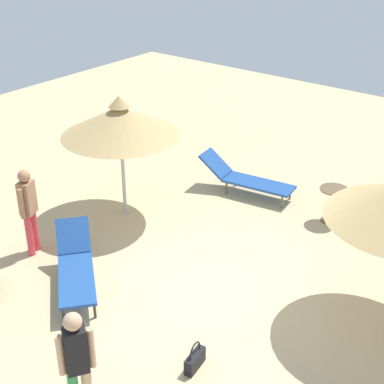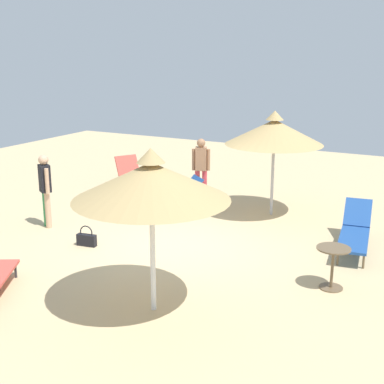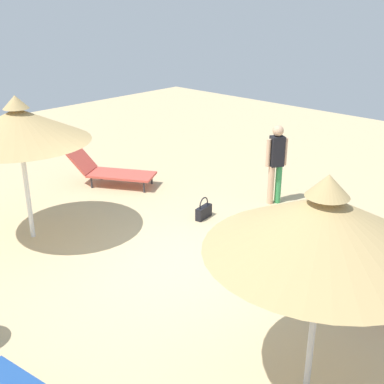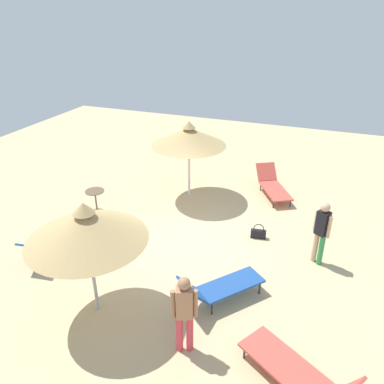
% 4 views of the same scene
% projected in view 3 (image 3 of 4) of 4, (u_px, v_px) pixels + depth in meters
% --- Properties ---
extents(ground, '(24.00, 24.00, 0.10)m').
position_uv_depth(ground, '(178.00, 267.00, 8.05)').
color(ground, tan).
extents(parasol_umbrella_edge, '(2.35, 2.35, 2.56)m').
position_uv_depth(parasol_umbrella_edge, '(324.00, 224.00, 4.69)').
color(parasol_umbrella_edge, '#B2B2B7').
rests_on(parasol_umbrella_edge, ground).
extents(parasol_umbrella_back, '(2.38, 2.38, 2.58)m').
position_uv_depth(parasol_umbrella_back, '(18.00, 125.00, 8.19)').
color(parasol_umbrella_back, white).
rests_on(parasol_umbrella_back, ground).
extents(lounge_chair_front, '(1.69, 1.86, 0.86)m').
position_uv_depth(lounge_chair_front, '(324.00, 251.00, 7.62)').
color(lounge_chair_front, '#1E478C').
rests_on(lounge_chair_front, ground).
extents(lounge_chair_far_left, '(1.55, 2.02, 0.81)m').
position_uv_depth(lounge_chair_far_left, '(110.00, 170.00, 11.29)').
color(lounge_chair_far_left, '#CC4C3F').
rests_on(lounge_chair_far_left, ground).
extents(person_standing_near_right, '(0.40, 0.33, 1.68)m').
position_uv_depth(person_standing_near_right, '(276.00, 160.00, 10.07)').
color(person_standing_near_right, tan).
rests_on(person_standing_near_right, ground).
extents(handbag, '(0.43, 0.19, 0.44)m').
position_uv_depth(handbag, '(204.00, 211.00, 9.66)').
color(handbag, black).
rests_on(handbag, ground).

